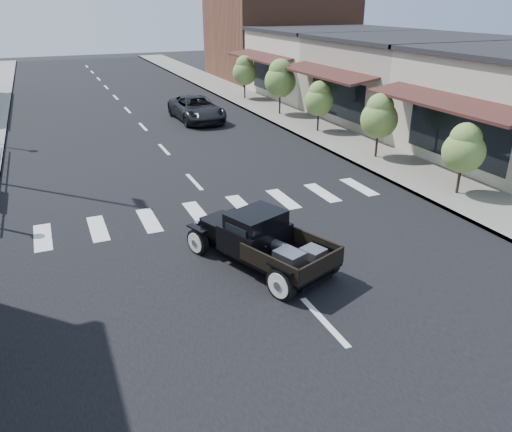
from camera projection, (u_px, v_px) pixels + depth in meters
name	position (u px, v px, depth m)	size (l,w,h in m)	color
ground	(268.00, 262.00, 13.56)	(120.00, 120.00, 0.00)	black
road	(151.00, 135.00, 26.21)	(14.00, 80.00, 0.02)	black
road_markings	(175.00, 161.00, 22.00)	(12.00, 60.00, 0.06)	silver
sidewalk_right	(295.00, 120.00, 29.24)	(3.00, 80.00, 0.15)	gray
storefront_mid	(411.00, 80.00, 29.02)	(10.00, 9.00, 4.50)	gray
storefront_far	(331.00, 64.00, 36.62)	(10.00, 9.00, 4.50)	beige
far_building_right	(279.00, 37.00, 44.74)	(11.00, 10.00, 7.00)	brown
small_tree_a	(462.00, 160.00, 17.52)	(1.47, 1.47, 2.45)	olive
small_tree_b	(378.00, 127.00, 21.65)	(1.60, 1.60, 2.67)	olive
small_tree_c	(319.00, 107.00, 26.08)	(1.50, 1.50, 2.49)	olive
small_tree_d	(280.00, 88.00, 29.91)	(1.87, 1.87, 3.11)	olive
small_tree_e	(245.00, 78.00, 34.80)	(1.68, 1.68, 2.80)	olive
hotrod_pickup	(261.00, 240.00, 13.10)	(2.04, 4.37, 1.52)	black
second_car	(197.00, 109.00, 29.11)	(2.33, 5.05, 1.40)	black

